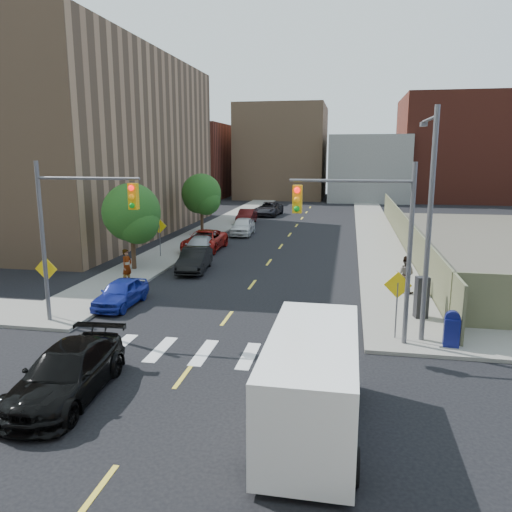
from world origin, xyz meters
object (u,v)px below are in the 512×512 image
at_px(pedestrian_west, 127,266).
at_px(parked_car_blue, 121,293).
at_px(black_sedan, 67,373).
at_px(parked_car_maroon, 247,216).
at_px(payphone, 422,297).
at_px(cargo_van, 312,379).
at_px(mailbox, 452,329).
at_px(pedestrian_east, 405,274).
at_px(parked_car_silver, 199,246).
at_px(parked_car_red, 204,241).
at_px(parked_car_black, 195,260).
at_px(parked_car_grey, 268,209).
at_px(parked_car_white, 243,226).

bearing_deg(pedestrian_west, parked_car_blue, -145.33).
distance_m(black_sedan, pedestrian_west, 13.13).
bearing_deg(parked_car_maroon, payphone, -65.51).
height_order(black_sedan, cargo_van, cargo_van).
relative_size(mailbox, pedestrian_east, 0.71).
relative_size(parked_car_blue, parked_car_silver, 0.84).
relative_size(parked_car_blue, parked_car_red, 0.70).
relative_size(parked_car_blue, payphone, 2.10).
xyz_separation_m(parked_car_maroon, cargo_van, (9.82, -39.11, 0.68)).
distance_m(parked_car_black, parked_car_grey, 29.21).
height_order(parked_car_white, cargo_van, cargo_van).
bearing_deg(parked_car_white, pedestrian_west, -100.22).
relative_size(parked_car_white, payphone, 2.52).
xyz_separation_m(parked_car_white, cargo_van, (8.64, -31.59, 0.63)).
bearing_deg(pedestrian_west, parked_car_white, 6.46).
bearing_deg(parked_car_white, parked_car_blue, -95.52).
xyz_separation_m(parked_car_blue, mailbox, (14.70, -2.88, 0.16)).
bearing_deg(parked_car_red, parked_car_blue, -89.75).
distance_m(parked_car_black, parked_car_silver, 4.90).
height_order(parked_car_maroon, parked_car_grey, parked_car_grey).
xyz_separation_m(parked_car_white, pedestrian_east, (12.44, -17.80, 0.33)).
height_order(parked_car_black, pedestrian_east, pedestrian_east).
relative_size(cargo_van, mailbox, 4.27).
xyz_separation_m(parked_car_white, mailbox, (13.40, -25.11, 0.03)).
bearing_deg(pedestrian_east, parked_car_white, -34.19).
distance_m(parked_car_silver, parked_car_grey, 24.47).
height_order(parked_car_grey, mailbox, parked_car_grey).
relative_size(payphone, pedestrian_west, 0.96).
relative_size(parked_car_black, parked_car_grey, 0.79).
distance_m(parked_car_white, black_sedan, 31.19).
bearing_deg(black_sedan, parked_car_red, 92.23).
bearing_deg(parked_car_silver, parked_car_black, -81.50).
relative_size(cargo_van, payphone, 3.20).
bearing_deg(mailbox, parked_car_silver, 138.70).
xyz_separation_m(parked_car_grey, cargo_van, (8.64, -46.31, 0.63)).
bearing_deg(pedestrian_east, parked_car_maroon, -40.86).
xyz_separation_m(cargo_van, payphone, (4.09, 9.77, -0.35)).
distance_m(parked_car_white, cargo_van, 32.75).
xyz_separation_m(parked_car_blue, pedestrian_east, (13.74, 4.43, 0.47)).
xyz_separation_m(parked_car_red, parked_car_white, (1.30, 7.88, 0.02)).
height_order(parked_car_red, mailbox, parked_car_red).
height_order(parked_car_red, parked_car_grey, parked_car_grey).
height_order(parked_car_white, black_sedan, parked_car_white).
relative_size(parked_car_blue, black_sedan, 0.73).
distance_m(parked_car_silver, parked_car_maroon, 17.25).
xyz_separation_m(parked_car_blue, cargo_van, (9.94, -9.35, 0.76)).
distance_m(parked_car_blue, payphone, 14.04).
height_order(cargo_van, pedestrian_west, cargo_van).
distance_m(parked_car_maroon, parked_car_grey, 7.29).
bearing_deg(pedestrian_west, parked_car_grey, 9.99).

